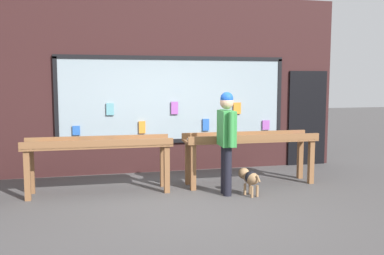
{
  "coord_description": "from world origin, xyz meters",
  "views": [
    {
      "loc": [
        -1.53,
        -6.37,
        1.89
      ],
      "look_at": [
        0.21,
        0.66,
        1.09
      ],
      "focal_mm": 40.0,
      "sensor_mm": 36.0,
      "label": 1
    }
  ],
  "objects_px": {
    "display_table_right": "(250,143)",
    "small_dog": "(250,178)",
    "person_browsing": "(226,135)",
    "display_table_left": "(99,149)"
  },
  "relations": [
    {
      "from": "display_table_right",
      "to": "small_dog",
      "type": "bearing_deg",
      "value": -111.23
    },
    {
      "from": "display_table_right",
      "to": "small_dog",
      "type": "relative_size",
      "value": 4.65
    },
    {
      "from": "display_table_left",
      "to": "display_table_right",
      "type": "bearing_deg",
      "value": 0.03
    },
    {
      "from": "display_table_left",
      "to": "person_browsing",
      "type": "bearing_deg",
      "value": -16.18
    },
    {
      "from": "person_browsing",
      "to": "small_dog",
      "type": "relative_size",
      "value": 3.26
    },
    {
      "from": "display_table_left",
      "to": "person_browsing",
      "type": "height_order",
      "value": "person_browsing"
    },
    {
      "from": "display_table_right",
      "to": "person_browsing",
      "type": "relative_size",
      "value": 1.43
    },
    {
      "from": "display_table_left",
      "to": "display_table_right",
      "type": "relative_size",
      "value": 1.0
    },
    {
      "from": "person_browsing",
      "to": "small_dog",
      "type": "height_order",
      "value": "person_browsing"
    },
    {
      "from": "display_table_right",
      "to": "small_dog",
      "type": "distance_m",
      "value": 0.91
    }
  ]
}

